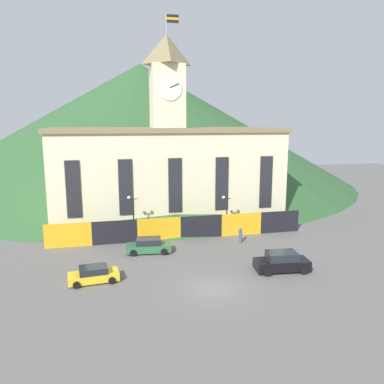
# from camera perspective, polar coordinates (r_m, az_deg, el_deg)

# --- Properties ---
(ground_plane) EXTENTS (160.00, 160.00, 0.00)m
(ground_plane) POSITION_cam_1_polar(r_m,az_deg,el_deg) (31.51, 3.28, -14.60)
(ground_plane) COLOR #605E5B
(civic_building) EXTENTS (30.39, 10.91, 26.80)m
(civic_building) POSITION_cam_1_polar(r_m,az_deg,el_deg) (50.60, -3.68, 3.33)
(civic_building) COLOR beige
(civic_building) RESTS_ON ground
(banner_fence) EXTENTS (29.90, 0.12, 2.66)m
(banner_fence) POSITION_cam_1_polar(r_m,az_deg,el_deg) (43.54, -1.76, -5.52)
(banner_fence) COLOR gold
(banner_fence) RESTS_ON ground
(hillside_backdrop) EXTENTS (93.32, 93.32, 26.21)m
(hillside_backdrop) POSITION_cam_1_polar(r_m,az_deg,el_deg) (87.57, -7.80, 10.28)
(hillside_backdrop) COLOR #2D562D
(hillside_backdrop) RESTS_ON ground
(street_lamp_right) EXTENTS (1.26, 0.36, 5.25)m
(street_lamp_right) POSITION_cam_1_polar(r_m,az_deg,el_deg) (42.94, -8.94, -2.48)
(street_lamp_right) COLOR black
(street_lamp_right) RESTS_ON ground
(street_lamp_far_left) EXTENTS (1.26, 0.36, 4.77)m
(street_lamp_far_left) POSITION_cam_1_polar(r_m,az_deg,el_deg) (45.13, 5.35, -2.16)
(street_lamp_far_left) COLOR black
(street_lamp_far_left) RESTS_ON ground
(car_black_suv) EXTENTS (5.08, 2.77, 1.80)m
(car_black_suv) POSITION_cam_1_polar(r_m,az_deg,el_deg) (35.68, 13.51, -10.35)
(car_black_suv) COLOR black
(car_black_suv) RESTS_ON ground
(car_yellow_coupe) EXTENTS (4.35, 2.44, 1.35)m
(car_yellow_coupe) POSITION_cam_1_polar(r_m,az_deg,el_deg) (33.65, -14.77, -12.09)
(car_yellow_coupe) COLOR yellow
(car_yellow_coupe) RESTS_ON ground
(car_green_wagon) EXTENTS (4.76, 2.49, 1.55)m
(car_green_wagon) POSITION_cam_1_polar(r_m,az_deg,el_deg) (39.61, -6.63, -8.17)
(car_green_wagon) COLOR #2D663D
(car_green_wagon) RESTS_ON ground
(pedestrian) EXTENTS (0.42, 0.44, 1.81)m
(pedestrian) POSITION_cam_1_polar(r_m,az_deg,el_deg) (42.69, 7.39, -6.42)
(pedestrian) COLOR #33567A
(pedestrian) RESTS_ON ground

